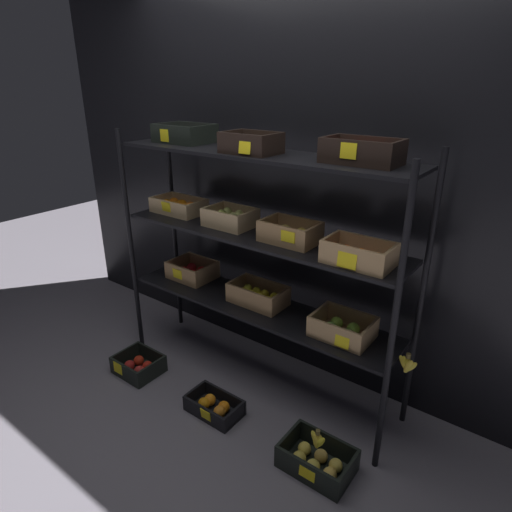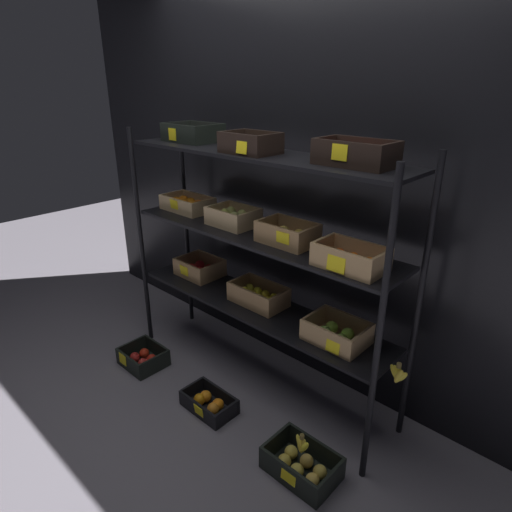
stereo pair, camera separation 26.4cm
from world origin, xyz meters
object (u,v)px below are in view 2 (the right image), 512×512
Objects in this scene: display_rack at (257,234)px; crate_ground_apple_gold at (302,465)px; banana_bunch_loose at (302,445)px; crate_ground_orange at (209,403)px; crate_ground_apple_red at (143,358)px.

display_rack is 5.40× the size of crate_ground_apple_gold.
display_rack is 1.18m from banana_bunch_loose.
crate_ground_orange is at bearing -179.13° from banana_bunch_loose.
display_rack is 5.93× the size of crate_ground_orange.
banana_bunch_loose is (-0.00, -0.00, 0.14)m from crate_ground_apple_gold.
banana_bunch_loose is at bearing 1.15° from crate_ground_apple_red.
display_rack reaches higher than crate_ground_orange.
crate_ground_apple_gold is at bearing 0.96° from crate_ground_orange.
crate_ground_orange is 2.88× the size of banana_bunch_loose.
crate_ground_orange is 0.72m from banana_bunch_loose.
crate_ground_apple_red is at bearing -178.57° from crate_ground_orange.
display_rack is at bearing 149.20° from banana_bunch_loose.
display_rack is 1.08m from crate_ground_orange.
crate_ground_apple_gold is (0.71, -0.42, -0.99)m from display_rack.
display_rack is at bearing 33.02° from crate_ground_apple_red.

